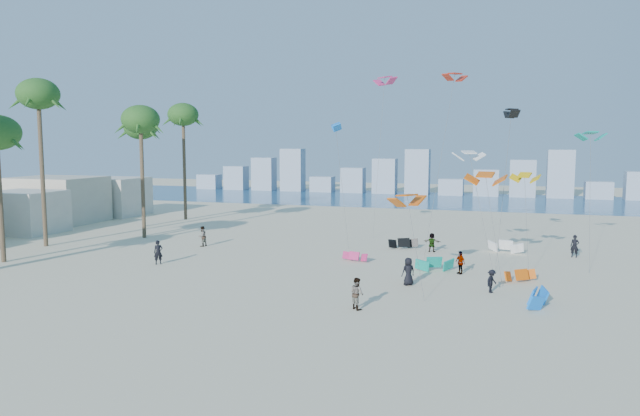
% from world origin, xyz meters
% --- Properties ---
extents(ground, '(220.00, 220.00, 0.00)m').
position_xyz_m(ground, '(0.00, 0.00, 0.00)').
color(ground, beige).
rests_on(ground, ground).
extents(ocean, '(220.00, 220.00, 0.00)m').
position_xyz_m(ocean, '(0.00, 72.00, 0.01)').
color(ocean, navy).
rests_on(ocean, ground).
extents(kitesurfer_near, '(0.84, 0.80, 1.93)m').
position_xyz_m(kitesurfer_near, '(-9.26, 11.97, 0.96)').
color(kitesurfer_near, black).
rests_on(kitesurfer_near, ground).
extents(kitesurfer_mid, '(1.15, 1.13, 1.87)m').
position_xyz_m(kitesurfer_mid, '(8.90, 4.37, 0.93)').
color(kitesurfer_mid, gray).
rests_on(kitesurfer_mid, ground).
extents(kitesurfers_far, '(33.52, 15.26, 1.91)m').
position_xyz_m(kitesurfers_far, '(8.85, 17.92, 0.89)').
color(kitesurfers_far, black).
rests_on(kitesurfers_far, ground).
extents(grounded_kites, '(15.55, 20.32, 0.99)m').
position_xyz_m(grounded_kites, '(14.18, 17.67, 0.46)').
color(grounded_kites, '#CF2E6F').
rests_on(grounded_kites, ground).
extents(flying_kites, '(25.01, 26.79, 16.90)m').
position_xyz_m(flying_kites, '(11.96, 21.87, 10.83)').
color(flying_kites, '#DA550B').
rests_on(flying_kites, ground).
extents(palm_row, '(9.76, 44.80, 15.51)m').
position_xyz_m(palm_row, '(-21.68, 16.16, 11.94)').
color(palm_row, brown).
rests_on(palm_row, ground).
extents(beachfront_buildings, '(11.50, 43.00, 6.00)m').
position_xyz_m(beachfront_buildings, '(-33.69, 20.82, 2.67)').
color(beachfront_buildings, beige).
rests_on(beachfront_buildings, ground).
extents(distant_skyline, '(85.00, 3.00, 8.40)m').
position_xyz_m(distant_skyline, '(-1.19, 82.00, 3.09)').
color(distant_skyline, '#9EADBF').
rests_on(distant_skyline, ground).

